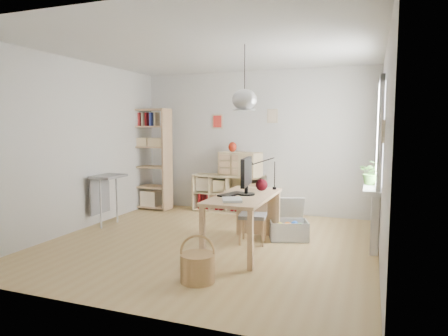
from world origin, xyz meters
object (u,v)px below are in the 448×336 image
(chair, at_px, (253,212))
(monitor, at_px, (246,174))
(tall_bookshelf, at_px, (150,155))
(storage_chest, at_px, (289,226))
(cube_shelf, at_px, (228,196))
(drawer_chest, at_px, (240,164))
(desk, at_px, (244,202))

(chair, xyz_separation_m, monitor, (0.01, -0.39, 0.60))
(tall_bookshelf, distance_m, storage_chest, 3.39)
(cube_shelf, distance_m, tall_bookshelf, 1.77)
(tall_bookshelf, relative_size, drawer_chest, 2.54)
(desk, relative_size, storage_chest, 1.97)
(cube_shelf, height_order, drawer_chest, drawer_chest)
(chair, height_order, monitor, monitor)
(chair, height_order, drawer_chest, drawer_chest)
(chair, relative_size, monitor, 1.33)
(drawer_chest, bearing_deg, desk, -56.84)
(tall_bookshelf, bearing_deg, chair, -30.58)
(tall_bookshelf, xyz_separation_m, chair, (2.60, -1.53, -0.66))
(tall_bookshelf, distance_m, monitor, 3.24)
(cube_shelf, bearing_deg, desk, -65.39)
(chair, bearing_deg, cube_shelf, 110.71)
(drawer_chest, bearing_deg, cube_shelf, -175.44)
(drawer_chest, bearing_deg, tall_bookshelf, -158.67)
(tall_bookshelf, bearing_deg, desk, -37.01)
(drawer_chest, bearing_deg, monitor, -56.05)
(cube_shelf, bearing_deg, drawer_chest, -9.24)
(chair, distance_m, storage_chest, 0.61)
(desk, height_order, monitor, monitor)
(tall_bookshelf, bearing_deg, cube_shelf, 10.19)
(chair, bearing_deg, monitor, -96.98)
(cube_shelf, xyz_separation_m, monitor, (1.05, -2.20, 0.73))
(monitor, distance_m, drawer_chest, 2.30)
(storage_chest, bearing_deg, drawer_chest, 111.99)
(desk, xyz_separation_m, monitor, (0.02, 0.03, 0.37))
(tall_bookshelf, bearing_deg, drawer_chest, 7.53)
(desk, bearing_deg, chair, 88.57)
(desk, distance_m, chair, 0.47)
(chair, xyz_separation_m, storage_chest, (0.44, 0.35, -0.24))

